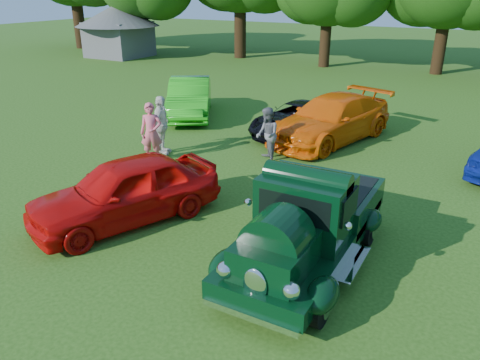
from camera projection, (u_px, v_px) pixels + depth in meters
The scene contains 10 objects.
ground at pixel (220, 246), 10.15m from camera, with size 120.00×120.00×0.00m, color #254B11.
hero_pickup at pixel (309, 225), 9.24m from camera, with size 2.33×5.01×1.96m.
red_convertible at pixel (125, 190), 10.98m from camera, with size 1.82×4.53×1.54m, color red.
back_car_lime at pixel (190, 98), 19.91m from camera, with size 1.68×4.82×1.59m, color #1FA415.
back_car_black at pixel (297, 119), 17.47m from camera, with size 1.97×4.28×1.19m, color black.
back_car_orange at pixel (331, 119), 16.71m from camera, with size 2.23×5.48×1.59m, color #EF5F08.
spectator_pink at pixel (151, 133), 14.69m from camera, with size 0.69×0.45×1.89m, color #DE5B70.
spectator_grey at pixel (267, 135), 14.75m from camera, with size 0.84×0.65×1.72m, color slate.
spectator_white at pixel (161, 126), 15.32m from camera, with size 1.14×0.47×1.94m, color silver.
gazebo at pixel (118, 25), 36.03m from camera, with size 6.40×6.40×3.90m.
Camera 1 is at (4.68, -7.49, 5.23)m, focal length 35.00 mm.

